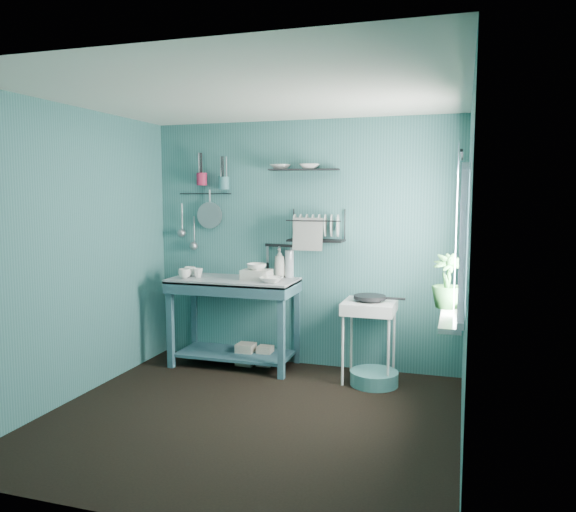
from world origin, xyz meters
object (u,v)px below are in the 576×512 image
(potted_plant, at_px, (447,281))
(floor_basin, at_px, (374,378))
(hotplate_stand, at_px, (369,341))
(frying_pan, at_px, (370,297))
(wash_tub, at_px, (257,275))
(utensil_cup_magenta, at_px, (202,179))
(storage_tin_large, at_px, (246,354))
(utensil_cup_teal, at_px, (224,183))
(storage_tin_small, at_px, (265,356))
(colander, at_px, (210,215))
(work_counter, at_px, (235,322))
(mug_left, at_px, (184,274))
(mug_right, at_px, (190,271))
(water_bottle, at_px, (289,264))
(soap_bottle, at_px, (280,263))
(mug_mid, at_px, (198,273))
(dish_rack, at_px, (316,225))

(potted_plant, distance_m, floor_basin, 1.22)
(hotplate_stand, bearing_deg, frying_pan, 0.00)
(wash_tub, distance_m, floor_basin, 1.52)
(utensil_cup_magenta, relative_size, storage_tin_large, 0.59)
(utensil_cup_teal, xyz_separation_m, storage_tin_large, (0.29, -0.14, -1.76))
(storage_tin_small, bearing_deg, wash_tub, -116.57)
(colander, distance_m, storage_tin_small, 1.59)
(utensil_cup_magenta, relative_size, potted_plant, 0.29)
(work_counter, height_order, mug_left, mug_left)
(hotplate_stand, xyz_separation_m, utensil_cup_teal, (-1.58, 0.25, 1.49))
(mug_right, bearing_deg, frying_pan, -2.05)
(frying_pan, xyz_separation_m, utensil_cup_magenta, (-1.83, 0.25, 1.12))
(mug_left, height_order, utensil_cup_teal, utensil_cup_teal)
(work_counter, height_order, mug_right, mug_right)
(water_bottle, bearing_deg, hotplate_stand, -18.18)
(soap_bottle, bearing_deg, potted_plant, -22.78)
(mug_right, relative_size, potted_plant, 0.28)
(work_counter, height_order, utensil_cup_teal, utensil_cup_teal)
(storage_tin_small, relative_size, floor_basin, 0.45)
(mug_left, xyz_separation_m, hotplate_stand, (1.88, 0.09, -0.58))
(mug_left, bearing_deg, hotplate_stand, 2.82)
(utensil_cup_magenta, bearing_deg, storage_tin_small, -8.14)
(mug_mid, distance_m, mug_right, 0.13)
(colander, relative_size, storage_tin_small, 1.40)
(work_counter, xyz_separation_m, utensil_cup_magenta, (-0.44, 0.19, 1.46))
(soap_bottle, bearing_deg, dish_rack, -9.10)
(mug_right, distance_m, soap_bottle, 0.95)
(floor_basin, bearing_deg, mug_right, 174.79)
(mug_mid, xyz_separation_m, storage_tin_large, (0.48, 0.11, -0.85))
(mug_left, relative_size, soap_bottle, 0.41)
(mug_mid, relative_size, colander, 0.36)
(utensil_cup_magenta, distance_m, floor_basin, 2.68)
(mug_mid, height_order, storage_tin_large, mug_mid)
(frying_pan, distance_m, floor_basin, 0.75)
(wash_tub, bearing_deg, work_counter, 175.43)
(utensil_cup_teal, bearing_deg, storage_tin_small, -12.27)
(wash_tub, height_order, potted_plant, potted_plant)
(storage_tin_large, height_order, floor_basin, storage_tin_large)
(soap_bottle, bearing_deg, work_counter, -154.54)
(utensil_cup_teal, xyz_separation_m, potted_plant, (2.29, -0.69, -0.82))
(colander, bearing_deg, potted_plant, -16.29)
(soap_bottle, distance_m, frying_pan, 1.04)
(work_counter, xyz_separation_m, dish_rack, (0.82, 0.14, 1.00))
(mug_mid, relative_size, water_bottle, 0.36)
(work_counter, distance_m, hotplate_stand, 1.40)
(mug_right, height_order, soap_bottle, soap_bottle)
(utensil_cup_teal, bearing_deg, hotplate_stand, -9.10)
(mug_mid, distance_m, colander, 0.64)
(frying_pan, bearing_deg, potted_plant, -31.86)
(water_bottle, xyz_separation_m, floor_basin, (0.95, -0.40, -0.98))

